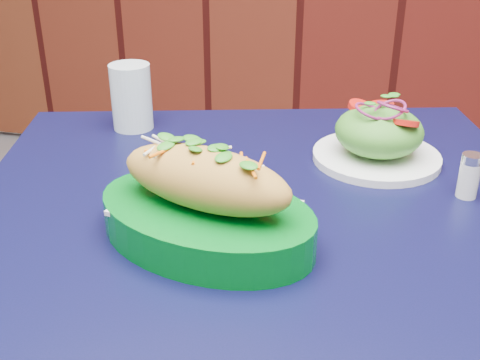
# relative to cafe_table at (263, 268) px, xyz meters

# --- Properties ---
(cafe_table) EXTENTS (0.98, 0.98, 0.75)m
(cafe_table) POSITION_rel_cafe_table_xyz_m (0.00, 0.00, 0.00)
(cafe_table) COLOR black
(cafe_table) RESTS_ON ground
(banh_mi_basket) EXTENTS (0.32, 0.25, 0.13)m
(banh_mi_basket) POSITION_rel_cafe_table_xyz_m (-0.06, -0.08, 0.14)
(banh_mi_basket) COLOR #006618
(banh_mi_basket) RESTS_ON cafe_table
(salad_plate) EXTENTS (0.20, 0.20, 0.10)m
(salad_plate) POSITION_rel_cafe_table_xyz_m (0.14, 0.20, 0.13)
(salad_plate) COLOR white
(salad_plate) RESTS_ON cafe_table
(water_glass) EXTENTS (0.07, 0.07, 0.11)m
(water_glass) POSITION_rel_cafe_table_xyz_m (-0.28, 0.25, 0.14)
(water_glass) COLOR silver
(water_glass) RESTS_ON cafe_table
(salt_shaker) EXTENTS (0.03, 0.03, 0.06)m
(salt_shaker) POSITION_rel_cafe_table_xyz_m (0.26, 0.11, 0.12)
(salt_shaker) COLOR white
(salt_shaker) RESTS_ON cafe_table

